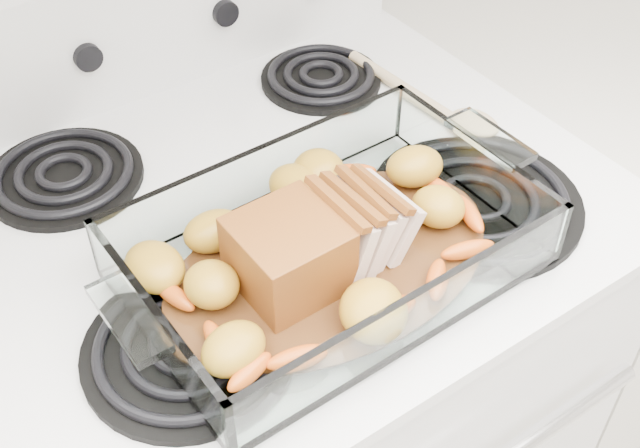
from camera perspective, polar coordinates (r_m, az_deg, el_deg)
electric_range at (r=1.31m, az=-2.90°, el=-12.84°), size 0.78×0.70×1.12m
counter_right at (r=1.63m, az=17.22°, el=-1.50°), size 0.58×0.68×0.93m
baking_dish at (r=0.85m, az=0.77°, el=-2.11°), size 0.41×0.27×0.08m
pork_roast at (r=0.82m, az=-0.77°, el=-1.55°), size 0.19×0.10×0.08m
roast_vegetables at (r=0.86m, az=-0.92°, el=-0.33°), size 0.38×0.21×0.05m
wooden_spoon at (r=1.10m, az=8.67°, el=8.18°), size 0.07×0.26×0.02m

